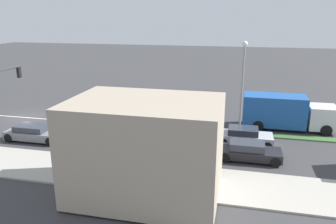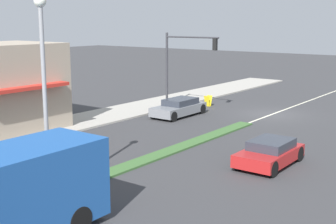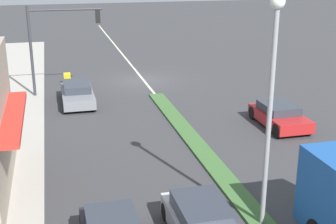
{
  "view_description": "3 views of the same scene",
  "coord_description": "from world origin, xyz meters",
  "px_view_note": "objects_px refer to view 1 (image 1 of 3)",
  "views": [
    {
      "loc": [
        25.9,
        19.9,
        9.31
      ],
      "look_at": [
        0.98,
        14.18,
        1.76
      ],
      "focal_mm": 35.0,
      "sensor_mm": 36.0,
      "label": 1
    },
    {
      "loc": [
        -13.74,
        30.73,
        6.56
      ],
      "look_at": [
        0.05,
        12.39,
        2.09
      ],
      "focal_mm": 50.0,
      "sensor_mm": 36.0,
      "label": 2
    },
    {
      "loc": [
        6.34,
        32.34,
        8.43
      ],
      "look_at": [
        1.0,
        11.2,
        1.24
      ],
      "focal_mm": 50.0,
      "sensor_mm": 36.0,
      "label": 3
    }
  ],
  "objects_px": {
    "street_lamp": "(243,76)",
    "sedan_maroon": "(327,115)",
    "hatchback_red": "(153,105)",
    "sedan_silver": "(245,136)",
    "sedan_dark": "(249,151)",
    "suv_grey": "(35,133)",
    "delivery_truck": "(285,112)",
    "pedestrian": "(100,161)"
  },
  "relations": [
    {
      "from": "sedan_maroon",
      "to": "pedestrian",
      "type": "bearing_deg",
      "value": -47.08
    },
    {
      "from": "sedan_dark",
      "to": "sedan_silver",
      "type": "height_order",
      "value": "sedan_silver"
    },
    {
      "from": "delivery_truck",
      "to": "sedan_silver",
      "type": "bearing_deg",
      "value": -36.3
    },
    {
      "from": "street_lamp",
      "to": "sedan_silver",
      "type": "relative_size",
      "value": 1.87
    },
    {
      "from": "delivery_truck",
      "to": "sedan_dark",
      "type": "bearing_deg",
      "value": -22.29
    },
    {
      "from": "pedestrian",
      "to": "hatchback_red",
      "type": "xyz_separation_m",
      "value": [
        -14.54,
        -0.75,
        -0.45
      ]
    },
    {
      "from": "pedestrian",
      "to": "suv_grey",
      "type": "xyz_separation_m",
      "value": [
        -4.54,
        -7.52,
        -0.43
      ]
    },
    {
      "from": "hatchback_red",
      "to": "sedan_maroon",
      "type": "relative_size",
      "value": 0.98
    },
    {
      "from": "street_lamp",
      "to": "sedan_maroon",
      "type": "bearing_deg",
      "value": 122.92
    },
    {
      "from": "sedan_dark",
      "to": "sedan_maroon",
      "type": "height_order",
      "value": "sedan_maroon"
    },
    {
      "from": "delivery_truck",
      "to": "sedan_silver",
      "type": "distance_m",
      "value": 5.52
    },
    {
      "from": "street_lamp",
      "to": "suv_grey",
      "type": "distance_m",
      "value": 16.75
    },
    {
      "from": "sedan_silver",
      "to": "sedan_maroon",
      "type": "bearing_deg",
      "value": 134.62
    },
    {
      "from": "delivery_truck",
      "to": "hatchback_red",
      "type": "relative_size",
      "value": 1.95
    },
    {
      "from": "delivery_truck",
      "to": "hatchback_red",
      "type": "xyz_separation_m",
      "value": [
        -2.8,
        -12.32,
        -0.88
      ]
    },
    {
      "from": "hatchback_red",
      "to": "sedan_maroon",
      "type": "height_order",
      "value": "sedan_maroon"
    },
    {
      "from": "suv_grey",
      "to": "sedan_silver",
      "type": "height_order",
      "value": "sedan_silver"
    },
    {
      "from": "hatchback_red",
      "to": "sedan_silver",
      "type": "relative_size",
      "value": 0.97
    },
    {
      "from": "sedan_dark",
      "to": "sedan_silver",
      "type": "bearing_deg",
      "value": -174.28
    },
    {
      "from": "sedan_maroon",
      "to": "suv_grey",
      "type": "bearing_deg",
      "value": -66.64
    },
    {
      "from": "hatchback_red",
      "to": "suv_grey",
      "type": "height_order",
      "value": "suv_grey"
    },
    {
      "from": "hatchback_red",
      "to": "sedan_silver",
      "type": "bearing_deg",
      "value": 51.62
    },
    {
      "from": "street_lamp",
      "to": "hatchback_red",
      "type": "relative_size",
      "value": 1.92
    },
    {
      "from": "delivery_truck",
      "to": "sedan_dark",
      "type": "relative_size",
      "value": 1.83
    },
    {
      "from": "pedestrian",
      "to": "sedan_silver",
      "type": "relative_size",
      "value": 0.44
    },
    {
      "from": "street_lamp",
      "to": "hatchback_red",
      "type": "xyz_separation_m",
      "value": [
        -5.0,
        -8.67,
        -4.19
      ]
    },
    {
      "from": "street_lamp",
      "to": "hatchback_red",
      "type": "bearing_deg",
      "value": -119.99
    },
    {
      "from": "sedan_silver",
      "to": "delivery_truck",
      "type": "bearing_deg",
      "value": 143.7
    },
    {
      "from": "sedan_silver",
      "to": "suv_grey",
      "type": "bearing_deg",
      "value": -79.99
    },
    {
      "from": "pedestrian",
      "to": "delivery_truck",
      "type": "bearing_deg",
      "value": 135.42
    },
    {
      "from": "hatchback_red",
      "to": "pedestrian",
      "type": "bearing_deg",
      "value": 2.96
    },
    {
      "from": "street_lamp",
      "to": "sedan_silver",
      "type": "xyz_separation_m",
      "value": [
        2.2,
        0.43,
        -4.16
      ]
    },
    {
      "from": "delivery_truck",
      "to": "sedan_silver",
      "type": "xyz_separation_m",
      "value": [
        4.4,
        -3.23,
        -0.85
      ]
    },
    {
      "from": "delivery_truck",
      "to": "sedan_silver",
      "type": "height_order",
      "value": "delivery_truck"
    },
    {
      "from": "street_lamp",
      "to": "pedestrian",
      "type": "height_order",
      "value": "street_lamp"
    },
    {
      "from": "sedan_dark",
      "to": "suv_grey",
      "type": "distance_m",
      "value": 16.14
    },
    {
      "from": "hatchback_red",
      "to": "suv_grey",
      "type": "distance_m",
      "value": 12.08
    },
    {
      "from": "delivery_truck",
      "to": "sedan_maroon",
      "type": "relative_size",
      "value": 1.92
    },
    {
      "from": "street_lamp",
      "to": "pedestrian",
      "type": "relative_size",
      "value": 4.25
    },
    {
      "from": "pedestrian",
      "to": "sedan_silver",
      "type": "distance_m",
      "value": 11.12
    },
    {
      "from": "hatchback_red",
      "to": "sedan_silver",
      "type": "distance_m",
      "value": 11.6
    },
    {
      "from": "suv_grey",
      "to": "sedan_maroon",
      "type": "xyz_separation_m",
      "value": [
        -10.0,
        23.16,
        0.06
      ]
    }
  ]
}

